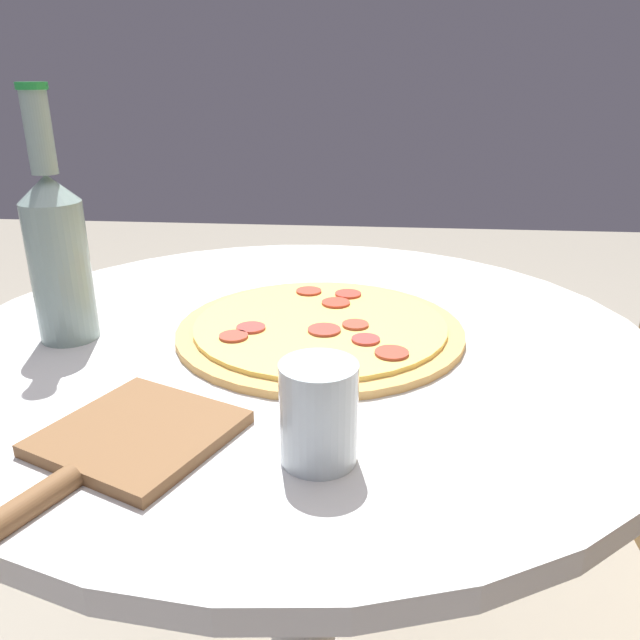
{
  "coord_description": "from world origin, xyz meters",
  "views": [
    {
      "loc": [
        0.74,
        0.1,
        1.09
      ],
      "look_at": [
        0.0,
        0.03,
        0.8
      ],
      "focal_mm": 35.0,
      "sensor_mm": 36.0,
      "label": 1
    }
  ],
  "objects_px": {
    "pizza": "(320,329)",
    "beer_bottle": "(58,250)",
    "pizza_paddle": "(118,447)",
    "drinking_glass": "(319,413)"
  },
  "relations": [
    {
      "from": "pizza_paddle",
      "to": "drinking_glass",
      "type": "distance_m",
      "value": 0.18
    },
    {
      "from": "beer_bottle",
      "to": "pizza_paddle",
      "type": "distance_m",
      "value": 0.31
    },
    {
      "from": "pizza_paddle",
      "to": "drinking_glass",
      "type": "relative_size",
      "value": 3.21
    },
    {
      "from": "pizza",
      "to": "beer_bottle",
      "type": "xyz_separation_m",
      "value": [
        0.04,
        -0.31,
        0.11
      ]
    },
    {
      "from": "beer_bottle",
      "to": "drinking_glass",
      "type": "distance_m",
      "value": 0.42
    },
    {
      "from": "pizza_paddle",
      "to": "drinking_glass",
      "type": "height_order",
      "value": "drinking_glass"
    },
    {
      "from": "drinking_glass",
      "to": "pizza",
      "type": "bearing_deg",
      "value": -174.99
    },
    {
      "from": "beer_bottle",
      "to": "pizza_paddle",
      "type": "bearing_deg",
      "value": 33.28
    },
    {
      "from": "beer_bottle",
      "to": "pizza",
      "type": "bearing_deg",
      "value": 96.89
    },
    {
      "from": "pizza_paddle",
      "to": "drinking_glass",
      "type": "bearing_deg",
      "value": 115.92
    }
  ]
}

